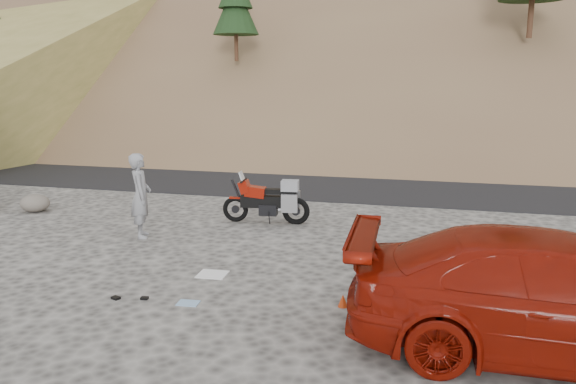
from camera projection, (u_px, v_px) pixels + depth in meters
The scene contains 11 objects.
ground at pixel (193, 256), 11.09m from camera, with size 140.00×140.00×0.00m, color #3F3D3A.
road at pixel (299, 179), 19.63m from camera, with size 120.00×7.00×0.05m, color black.
motorcycle at pixel (270, 201), 13.53m from camera, with size 2.14×0.75×1.28m.
man at pixel (143, 237), 12.46m from camera, with size 0.68×0.45×1.87m, color gray.
red_car at pixel (556, 354), 7.15m from camera, with size 2.17×5.34×1.55m, color maroon.
small_rock at pixel (35, 203), 14.76m from camera, with size 0.96×0.91×0.46m.
gear_white_cloth at pixel (212, 274), 10.04m from camera, with size 0.51×0.45×0.02m, color white.
gear_funnel at pixel (343, 301), 8.62m from camera, with size 0.15×0.15×0.20m, color #C2350C.
gear_glove_a at pixel (116, 298), 8.93m from camera, with size 0.13×0.10×0.04m, color black.
gear_glove_b at pixel (144, 298), 8.92m from camera, with size 0.11×0.09×0.04m, color black.
gear_blue_cloth at pixel (188, 303), 8.76m from camera, with size 0.33×0.25×0.01m, color #85ABCF.
Camera 1 is at (4.48, -9.80, 3.45)m, focal length 35.00 mm.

